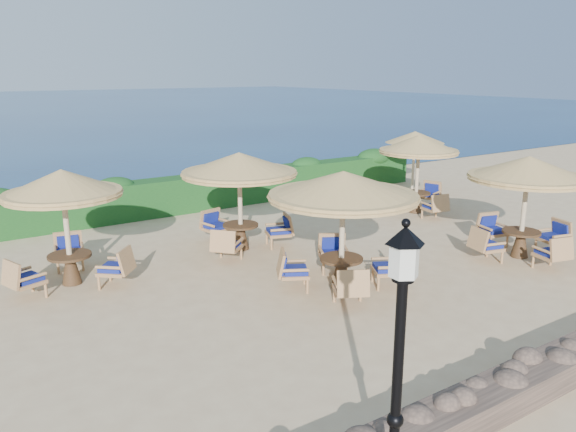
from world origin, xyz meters
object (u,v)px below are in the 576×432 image
Objects in this scene: cafe_set_1 at (526,187)px; cafe_set_4 at (418,158)px; lamp_post at (397,390)px; cafe_set_0 at (343,204)px; cafe_set_3 at (240,178)px; extra_parasol at (415,137)px; cafe_set_2 at (64,205)px.

cafe_set_1 is 1.07× the size of cafe_set_4.
lamp_post reaches higher than cafe_set_0.
cafe_set_3 is 1.12× the size of cafe_set_4.
cafe_set_0 is at bearing 170.07° from cafe_set_1.
lamp_post is 10.09m from cafe_set_1.
extra_parasol is 0.87× the size of cafe_set_4.
cafe_set_2 is (-10.21, 4.49, -0.01)m from cafe_set_1.
cafe_set_3 and cafe_set_4 have the same top height.
cafe_set_1 is at bearing 27.21° from lamp_post.
lamp_post reaches higher than cafe_set_1.
cafe_set_0 and cafe_set_1 have the same top height.
lamp_post is 1.20× the size of cafe_set_4.
cafe_set_0 is 6.14m from cafe_set_2.
cafe_set_3 is (-5.75, 4.60, 0.11)m from cafe_set_1.
lamp_post reaches higher than cafe_set_2.
cafe_set_3 is at bearing 141.33° from cafe_set_1.
lamp_post is at bearing -137.03° from cafe_set_4.
cafe_set_3 is at bearing 70.74° from lamp_post.
cafe_set_1 is at bearing -23.73° from cafe_set_2.
extra_parasol is at bearing 46.10° from cafe_set_4.
cafe_set_1 and cafe_set_3 have the same top height.
cafe_set_1 is at bearing -38.67° from cafe_set_3.
cafe_set_2 is 0.99× the size of cafe_set_4.
lamp_post reaches higher than cafe_set_4.
cafe_set_0 is at bearing -143.84° from extra_parasol.
cafe_set_4 is (1.21, 4.87, 0.01)m from cafe_set_1.
extra_parasol is 9.79m from cafe_set_3.
cafe_set_4 is at bearing 76.07° from cafe_set_1.
lamp_post reaches higher than extra_parasol.
cafe_set_2 is (-13.85, -2.90, -0.32)m from extra_parasol.
cafe_set_4 is (-2.43, -2.52, -0.30)m from extra_parasol.
cafe_set_3 is (3.22, 9.21, 0.42)m from lamp_post.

